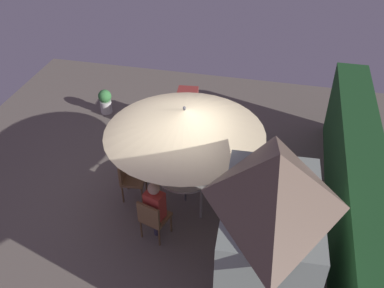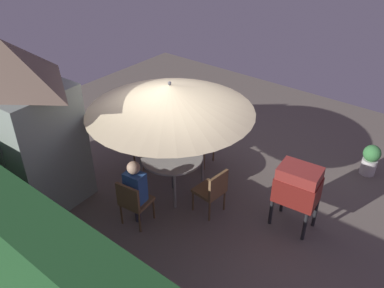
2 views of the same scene
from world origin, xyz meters
name	(u,v)px [view 1 (image 1 of 2)]	position (x,y,z in m)	size (l,w,h in m)	color
ground_plane	(170,195)	(0.00, 0.00, 0.00)	(11.00, 11.00, 0.00)	#6B6056
hedge_backdrop	(354,188)	(0.00, 3.50, 0.92)	(6.56, 0.70, 1.83)	#1E4C23
garden_shed	(268,237)	(2.08, 2.06, 1.53)	(2.15, 1.48, 3.01)	gray
patio_table	(185,175)	(0.06, 0.35, 0.68)	(1.17, 1.17, 0.75)	#B2ADA3
patio_umbrella	(185,121)	(0.06, 0.35, 1.94)	(2.97, 2.97, 2.25)	#4C4C51
bbq_grill	(187,105)	(-2.23, -0.16, 0.85)	(0.75, 0.57, 1.20)	maroon
chair_near_shed	(153,217)	(1.16, 0.01, 0.52)	(0.58, 0.58, 0.90)	olive
chair_far_side	(245,185)	(-0.08, 1.53, 0.52)	(0.51, 0.52, 0.90)	olive
chair_toward_hedge	(201,151)	(-0.96, 0.45, 0.52)	(0.51, 0.50, 0.90)	olive
chair_toward_house	(129,177)	(0.19, -0.78, 0.52)	(0.51, 0.51, 0.90)	olive
potted_plant_by_shed	(105,101)	(-2.77, -2.52, 0.35)	(0.35, 0.35, 0.67)	silver
person_in_red	(155,204)	(1.08, 0.04, 0.78)	(0.33, 0.40, 1.26)	#CC3D33
person_in_blue	(242,174)	(-0.07, 1.44, 0.78)	(0.37, 0.28, 1.26)	#3866B2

